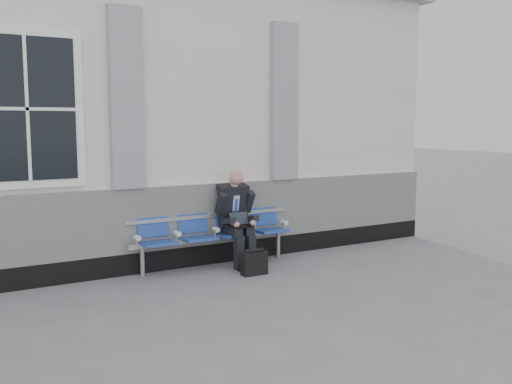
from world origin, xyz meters
TOP-DOWN VIEW (x-y plane):
  - ground at (0.00, 0.00)m, footprint 70.00×70.00m
  - bench at (2.82, 1.32)m, footprint 2.60×0.47m
  - businessman at (3.12, 1.19)m, footprint 0.55×0.74m
  - briefcase at (3.07, 0.59)m, footprint 0.36×0.17m

SIDE VIEW (x-z plane):
  - ground at x=0.00m, z-range 0.00..0.00m
  - briefcase at x=3.07m, z-range -0.01..0.35m
  - bench at x=2.82m, z-range 0.10..1.01m
  - businessman at x=3.12m, z-range 0.06..1.45m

